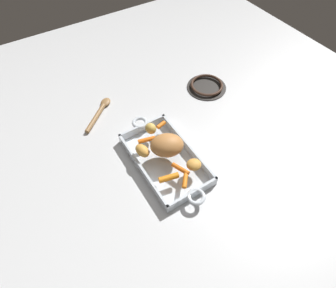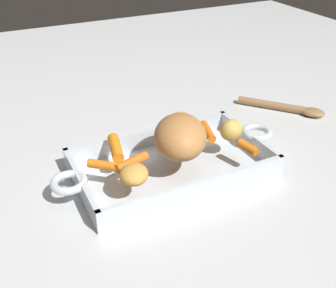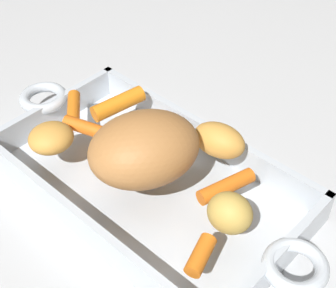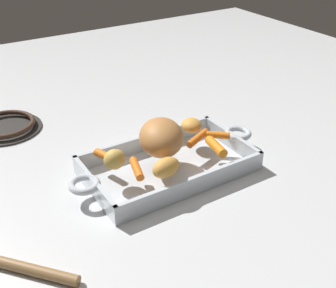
% 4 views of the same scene
% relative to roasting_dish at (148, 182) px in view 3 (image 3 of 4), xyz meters
% --- Properties ---
extents(ground_plane, '(2.31, 2.31, 0.00)m').
position_rel_roasting_dish_xyz_m(ground_plane, '(0.00, 0.00, -0.01)').
color(ground_plane, silver).
extents(roasting_dish, '(0.46, 0.21, 0.05)m').
position_rel_roasting_dish_xyz_m(roasting_dish, '(0.00, 0.00, 0.00)').
color(roasting_dish, silver).
rests_on(roasting_dish, ground_plane).
extents(pork_roast, '(0.14, 0.15, 0.08)m').
position_rel_roasting_dish_xyz_m(pork_roast, '(0.01, -0.01, 0.07)').
color(pork_roast, '#B5763E').
rests_on(pork_roast, roasting_dish).
extents(baby_carrot_northwest, '(0.03, 0.07, 0.02)m').
position_rel_roasting_dish_xyz_m(baby_carrot_northwest, '(0.09, 0.03, 0.04)').
color(baby_carrot_northwest, orange).
rests_on(baby_carrot_northwest, roasting_dish).
extents(baby_carrot_short, '(0.03, 0.05, 0.02)m').
position_rel_roasting_dish_xyz_m(baby_carrot_short, '(0.13, -0.06, 0.04)').
color(baby_carrot_short, orange).
rests_on(baby_carrot_short, roasting_dish).
extents(baby_carrot_northeast, '(0.04, 0.08, 0.02)m').
position_rel_roasting_dish_xyz_m(baby_carrot_northeast, '(-0.10, 0.04, 0.04)').
color(baby_carrot_northeast, orange).
rests_on(baby_carrot_northeast, roasting_dish).
extents(baby_carrot_southeast, '(0.07, 0.04, 0.02)m').
position_rel_roasting_dish_xyz_m(baby_carrot_southeast, '(-0.09, -0.01, 0.04)').
color(baby_carrot_southeast, orange).
rests_on(baby_carrot_southeast, roasting_dish).
extents(baby_carrot_long, '(0.06, 0.05, 0.02)m').
position_rel_roasting_dish_xyz_m(baby_carrot_long, '(-0.13, -0.00, 0.04)').
color(baby_carrot_long, orange).
rests_on(baby_carrot_long, roasting_dish).
extents(potato_golden_large, '(0.05, 0.05, 0.04)m').
position_rel_roasting_dish_xyz_m(potato_golden_large, '(0.12, -0.01, 0.05)').
color(potato_golden_large, gold).
rests_on(potato_golden_large, roasting_dish).
extents(potato_near_roast, '(0.07, 0.07, 0.03)m').
position_rel_roasting_dish_xyz_m(potato_near_roast, '(-0.10, -0.06, 0.05)').
color(potato_near_roast, gold).
rests_on(potato_near_roast, roasting_dish).
extents(potato_whole, '(0.07, 0.05, 0.04)m').
position_rel_roasting_dish_xyz_m(potato_whole, '(0.05, 0.07, 0.05)').
color(potato_whole, gold).
rests_on(potato_whole, roasting_dish).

